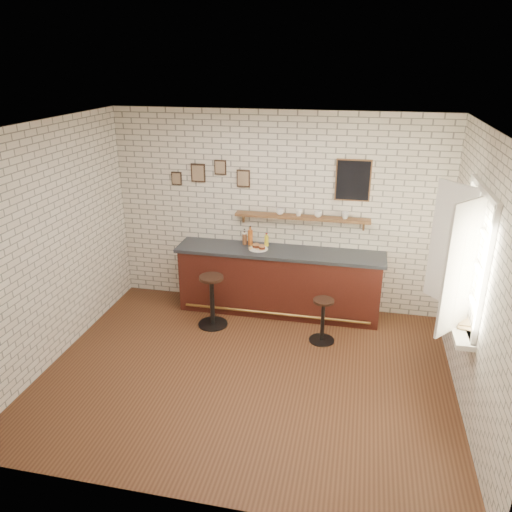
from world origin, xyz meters
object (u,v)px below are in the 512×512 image
(bitters_bottle_amber, at_px, (250,237))
(shelf_cup_c, at_px, (318,214))
(bar_counter, at_px, (279,281))
(bar_stool_left, at_px, (212,299))
(bitters_bottle_white, at_px, (245,238))
(sandwich_plate, at_px, (258,249))
(bar_stool_right, at_px, (323,319))
(shelf_cup_d, at_px, (345,215))
(book_lower, at_px, (458,323))
(shelf_cup_b, at_px, (299,213))
(ciabatta_sandwich, at_px, (259,246))
(bitters_bottle_brown, at_px, (245,239))
(condiment_bottle_yellow, at_px, (266,241))
(book_upper, at_px, (458,321))
(shelf_cup_a, at_px, (280,212))

(bitters_bottle_amber, height_order, shelf_cup_c, shelf_cup_c)
(bar_counter, relative_size, shelf_cup_c, 27.33)
(bar_counter, bearing_deg, bar_stool_left, -144.41)
(bitters_bottle_amber, bearing_deg, bitters_bottle_white, 180.00)
(bitters_bottle_amber, bearing_deg, sandwich_plate, -45.59)
(bar_stool_right, height_order, shelf_cup_d, shelf_cup_d)
(bar_counter, relative_size, bar_stool_left, 3.97)
(bar_stool_right, height_order, book_lower, book_lower)
(bar_counter, bearing_deg, shelf_cup_b, 39.93)
(ciabatta_sandwich, relative_size, bitters_bottle_brown, 1.03)
(book_lower, bearing_deg, condiment_bottle_yellow, 157.02)
(bitters_bottle_amber, xyz_separation_m, book_upper, (2.75, -1.74, -0.17))
(bar_counter, bearing_deg, bar_stool_right, -45.02)
(bar_counter, height_order, bar_stool_right, bar_counter)
(bar_counter, relative_size, sandwich_plate, 11.07)
(sandwich_plate, xyz_separation_m, ciabatta_sandwich, (0.01, 0.00, 0.04))
(bar_stool_left, relative_size, shelf_cup_d, 7.41)
(sandwich_plate, relative_size, bitters_bottle_amber, 0.93)
(bitters_bottle_brown, relative_size, bar_stool_right, 0.35)
(bar_stool_right, xyz_separation_m, book_lower, (1.53, -0.88, 0.60))
(ciabatta_sandwich, xyz_separation_m, bitters_bottle_white, (-0.26, 0.16, 0.05))
(shelf_cup_d, height_order, book_lower, shelf_cup_d)
(ciabatta_sandwich, xyz_separation_m, condiment_bottle_yellow, (0.08, 0.16, 0.04))
(bitters_bottle_white, distance_m, condiment_bottle_yellow, 0.34)
(bitters_bottle_white, distance_m, book_lower, 3.34)
(bar_stool_left, height_order, shelf_cup_a, shelf_cup_a)
(shelf_cup_b, bearing_deg, ciabatta_sandwich, 152.10)
(bitters_bottle_amber, bearing_deg, shelf_cup_c, 3.23)
(ciabatta_sandwich, height_order, book_lower, ciabatta_sandwich)
(bitters_bottle_amber, height_order, shelf_cup_d, shelf_cup_d)
(bitters_bottle_white, height_order, condiment_bottle_yellow, bitters_bottle_white)
(bar_counter, relative_size, ciabatta_sandwich, 13.74)
(sandwich_plate, relative_size, bar_stool_left, 0.36)
(sandwich_plate, relative_size, shelf_cup_d, 2.66)
(bitters_bottle_amber, height_order, condiment_bottle_yellow, bitters_bottle_amber)
(bitters_bottle_brown, bearing_deg, shelf_cup_b, 4.01)
(shelf_cup_a, height_order, shelf_cup_b, shelf_cup_b)
(bitters_bottle_white, height_order, shelf_cup_b, shelf_cup_b)
(ciabatta_sandwich, bearing_deg, book_lower, -31.84)
(bitters_bottle_brown, bearing_deg, book_upper, -31.51)
(bar_counter, distance_m, book_upper, 2.81)
(bar_stool_right, bearing_deg, book_lower, -29.89)
(bar_counter, distance_m, bitters_bottle_white, 0.84)
(bitters_bottle_brown, height_order, bar_stool_left, bitters_bottle_brown)
(bar_stool_left, distance_m, shelf_cup_a, 1.63)
(ciabatta_sandwich, bearing_deg, shelf_cup_d, 10.08)
(condiment_bottle_yellow, xyz_separation_m, shelf_cup_a, (0.19, 0.06, 0.45))
(ciabatta_sandwich, distance_m, bitters_bottle_amber, 0.24)
(bar_stool_left, bearing_deg, book_upper, -17.14)
(bitters_bottle_brown, xyz_separation_m, shelf_cup_a, (0.53, 0.06, 0.45))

